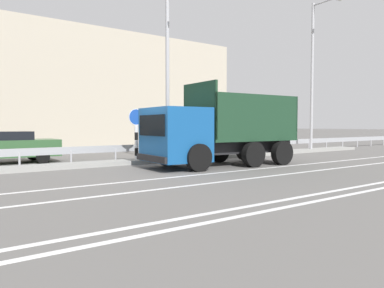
{
  "coord_description": "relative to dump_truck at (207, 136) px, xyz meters",
  "views": [
    {
      "loc": [
        -7.51,
        -12.24,
        1.71
      ],
      "look_at": [
        2.45,
        1.3,
        0.88
      ],
      "focal_mm": 35.0,
      "sensor_mm": 36.0,
      "label": 1
    }
  ],
  "objects": [
    {
      "name": "ground_plane",
      "position": [
        -2.15,
        0.14,
        -1.26
      ],
      "size": [
        320.0,
        320.0,
        0.0
      ],
      "primitive_type": "plane",
      "color": "#605E5B"
    },
    {
      "name": "street_lamp_3",
      "position": [
        11.03,
        2.78,
        3.98
      ],
      "size": [
        0.71,
        2.04,
        9.55
      ],
      "color": "#ADADB2",
      "rests_on": "ground_plane"
    },
    {
      "name": "lane_strip_1",
      "position": [
        0.86,
        -3.56,
        -1.25
      ],
      "size": [
        63.64,
        0.16,
        0.01
      ],
      "primitive_type": "cube",
      "color": "silver",
      "rests_on": "ground_plane"
    },
    {
      "name": "median_guardrail",
      "position": [
        -2.15,
        4.2,
        -0.69
      ],
      "size": [
        63.64,
        0.09,
        0.78
      ],
      "color": "#9EA0A5",
      "rests_on": "ground_plane"
    },
    {
      "name": "background_building_1",
      "position": [
        4.26,
        22.33,
        3.33
      ],
      "size": [
        20.13,
        14.85,
        9.17
      ],
      "primitive_type": "cube",
      "color": "#B7AD99",
      "rests_on": "ground_plane"
    },
    {
      "name": "street_lamp_2",
      "position": [
        -0.08,
        2.71,
        3.19
      ],
      "size": [
        0.71,
        1.83,
        8.04
      ],
      "color": "#ADADB2",
      "rests_on": "ground_plane"
    },
    {
      "name": "dump_truck",
      "position": [
        0.0,
        0.0,
        0.0
      ],
      "size": [
        6.95,
        3.05,
        3.46
      ],
      "rotation": [
        0.0,
        0.0,
        1.51
      ],
      "color": "#144C8C",
      "rests_on": "ground_plane"
    },
    {
      "name": "lane_strip_0",
      "position": [
        0.86,
        -1.86,
        -1.25
      ],
      "size": [
        63.64,
        0.16,
        0.01
      ],
      "primitive_type": "cube",
      "color": "silver",
      "rests_on": "ground_plane"
    },
    {
      "name": "median_island",
      "position": [
        -2.15,
        2.92,
        -1.17
      ],
      "size": [
        35.0,
        1.1,
        0.18
      ],
      "primitive_type": "cube",
      "color": "gray",
      "rests_on": "ground_plane"
    },
    {
      "name": "parked_car_4",
      "position": [
        -6.48,
        6.35,
        -0.5
      ],
      "size": [
        4.5,
        2.06,
        1.45
      ],
      "rotation": [
        0.0,
        0.0,
        1.56
      ],
      "color": "#335B33",
      "rests_on": "ground_plane"
    },
    {
      "name": "lane_strip_2",
      "position": [
        0.86,
        -6.51,
        -1.25
      ],
      "size": [
        63.64,
        0.16,
        0.01
      ],
      "primitive_type": "cube",
      "color": "silver",
      "rests_on": "ground_plane"
    },
    {
      "name": "median_road_sign",
      "position": [
        -1.72,
        2.92,
        0.04
      ],
      "size": [
        0.74,
        0.16,
        2.46
      ],
      "color": "white",
      "rests_on": "ground_plane"
    }
  ]
}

